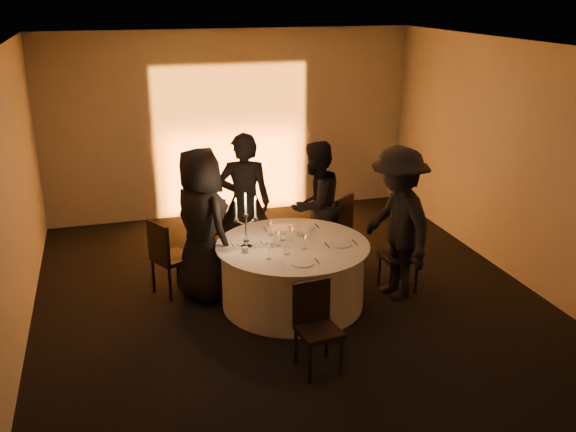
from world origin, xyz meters
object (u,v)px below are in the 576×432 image
object	(u,v)px
guest_back_left	(245,203)
guest_right	(397,224)
chair_right	(404,251)
candelabra	(246,229)
banquet_table	(293,274)
guest_back_right	(315,205)
chair_back_left	(213,225)
chair_back_right	(337,224)
guest_left	(201,225)
coffee_cup	(245,250)
chair_front	(316,321)
chair_left	(167,254)

from	to	relation	value
guest_back_left	guest_right	xyz separation A→B (m)	(1.58, -1.26, -0.00)
chair_right	candelabra	distance (m)	2.05
banquet_table	guest_back_right	bearing A→B (deg)	58.75
banquet_table	chair_back_left	xyz separation A→B (m)	(-0.68, 1.54, 0.14)
chair_back_right	guest_back_left	xyz separation A→B (m)	(-1.28, 0.05, 0.41)
guest_left	guest_back_left	distance (m)	0.94
coffee_cup	candelabra	distance (m)	0.25
chair_right	coffee_cup	bearing A→B (deg)	-86.99
guest_back_left	guest_back_right	world-z (taller)	guest_back_left
guest_left	guest_right	xyz separation A→B (m)	(2.25, -0.61, 0.00)
banquet_table	guest_back_left	xyz separation A→B (m)	(-0.32, 1.14, 0.55)
chair_right	chair_front	world-z (taller)	chair_right
chair_back_right	chair_front	world-z (taller)	chair_back_right
guest_back_left	guest_right	size ratio (longest dim) A/B	1.00
guest_right	guest_left	bearing A→B (deg)	-110.65
banquet_table	guest_right	distance (m)	1.39
coffee_cup	chair_front	bearing A→B (deg)	-71.95
guest_back_left	chair_back_right	bearing A→B (deg)	-166.91
guest_left	coffee_cup	bearing A→B (deg)	-171.97
banquet_table	chair_right	distance (m)	1.45
banquet_table	candelabra	distance (m)	0.82
chair_right	guest_back_left	bearing A→B (deg)	-122.47
banquet_table	chair_left	world-z (taller)	chair_left
chair_left	guest_back_left	bearing A→B (deg)	-94.21
chair_back_right	guest_right	bearing A→B (deg)	65.40
coffee_cup	chair_right	bearing A→B (deg)	2.72
chair_back_left	chair_front	bearing A→B (deg)	121.83
chair_left	chair_right	bearing A→B (deg)	-131.04
banquet_table	guest_right	xyz separation A→B (m)	(1.27, -0.12, 0.55)
coffee_cup	guest_right	bearing A→B (deg)	-0.97
chair_right	chair_front	distance (m)	2.13
chair_left	chair_front	xyz separation A→B (m)	(1.22, -2.03, -0.04)
guest_back_right	guest_right	world-z (taller)	guest_right
guest_right	candelabra	bearing A→B (deg)	-100.85
chair_front	guest_back_left	distance (m)	2.55
guest_left	guest_back_left	size ratio (longest dim) A/B	1.00
guest_back_left	candelabra	xyz separation A→B (m)	(-0.22, -1.09, 0.06)
banquet_table	guest_back_left	size ratio (longest dim) A/B	0.96
chair_right	guest_right	world-z (taller)	guest_right
banquet_table	chair_back_left	size ratio (longest dim) A/B	1.92
banquet_table	guest_left	xyz separation A→B (m)	(-0.99, 0.49, 0.55)
chair_right	guest_back_right	size ratio (longest dim) A/B	0.53
banquet_table	chair_front	world-z (taller)	chair_front
chair_back_right	chair_right	bearing A→B (deg)	75.50
guest_back_right	candelabra	size ratio (longest dim) A/B	2.59
guest_right	coffee_cup	xyz separation A→B (m)	(-1.86, 0.03, -0.14)
chair_back_left	coffee_cup	distance (m)	1.66
chair_left	guest_back_right	size ratio (longest dim) A/B	0.56
guest_left	chair_left	bearing A→B (deg)	40.24
chair_front	chair_right	bearing A→B (deg)	33.71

